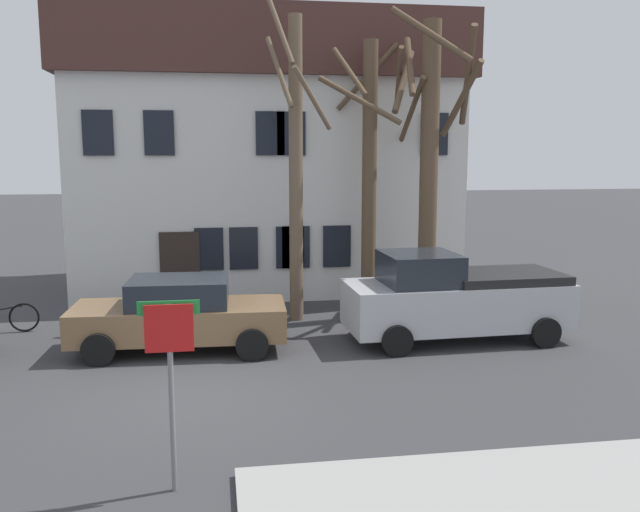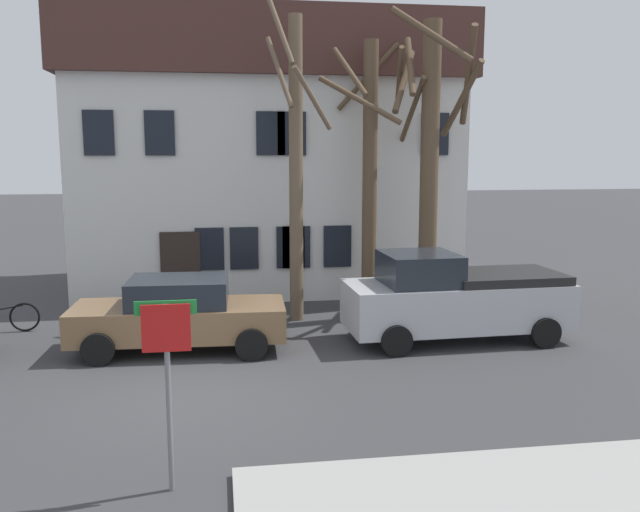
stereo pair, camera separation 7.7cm
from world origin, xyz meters
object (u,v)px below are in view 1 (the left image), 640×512
tree_bare_near (295,163)px  pickup_truck_silver (454,298)px  car_brown_sedan (180,314)px  tree_bare_mid (371,163)px  street_sign_pole (170,359)px  tree_bare_far (430,156)px  building_main (265,153)px  bicycle_leaning (1,318)px

tree_bare_near → pickup_truck_silver: 5.13m
tree_bare_near → car_brown_sedan: bearing=-141.0°
tree_bare_mid → street_sign_pole: 10.99m
tree_bare_far → building_main: bearing=128.4°
building_main → tree_bare_mid: size_ratio=1.63×
building_main → bicycle_leaning: bearing=-142.2°
tree_bare_near → tree_bare_far: (3.55, 0.16, 0.17)m
tree_bare_mid → bicycle_leaning: (-9.33, -1.24, -3.62)m
building_main → tree_bare_far: 6.31m
tree_bare_near → tree_bare_mid: size_ratio=1.13×
tree_bare_far → bicycle_leaning: 11.36m
tree_bare_near → tree_bare_mid: bearing=26.3°
tree_bare_near → bicycle_leaning: size_ratio=4.70×
building_main → bicycle_leaning: 9.41m
tree_bare_near → bicycle_leaning: bearing=-178.7°
street_sign_pole → tree_bare_near: bearing=73.0°
pickup_truck_silver → street_sign_pole: size_ratio=2.05×
building_main → tree_bare_far: bearing=-51.6°
car_brown_sedan → bicycle_leaning: 4.83m
tree_bare_near → pickup_truck_silver: bearing=-35.7°
building_main → tree_bare_mid: bearing=-57.5°
street_sign_pole → bicycle_leaning: size_ratio=1.42×
tree_bare_far → car_brown_sedan: 7.63m
pickup_truck_silver → bicycle_leaning: 10.76m
tree_bare_far → bicycle_leaning: bearing=-178.3°
street_sign_pole → bicycle_leaning: 9.63m
building_main → tree_bare_mid: 4.77m
tree_bare_far → bicycle_leaning: size_ratio=4.44×
building_main → pickup_truck_silver: (3.74, -7.51, -3.26)m
tree_bare_far → pickup_truck_silver: bearing=-94.1°
tree_bare_mid → car_brown_sedan: 6.84m
car_brown_sedan → pickup_truck_silver: pickup_truck_silver is taller
tree_bare_near → bicycle_leaning: tree_bare_near is taller
building_main → tree_bare_mid: (2.56, -4.02, -0.25)m
bicycle_leaning → car_brown_sedan: bearing=-26.3°
tree_bare_far → pickup_truck_silver: 4.11m
tree_bare_near → street_sign_pole: bearing=-107.0°
building_main → tree_bare_near: building_main is taller
pickup_truck_silver → street_sign_pole: (-5.98, -6.13, 0.77)m
tree_bare_near → street_sign_pole: tree_bare_near is taller
tree_bare_far → pickup_truck_silver: (-0.19, -2.57, -3.20)m
tree_bare_mid → car_brown_sedan: bearing=-146.1°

